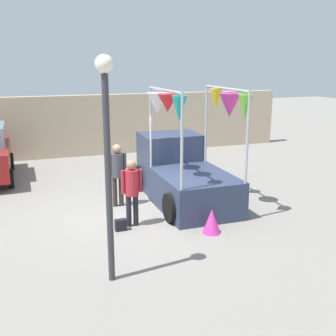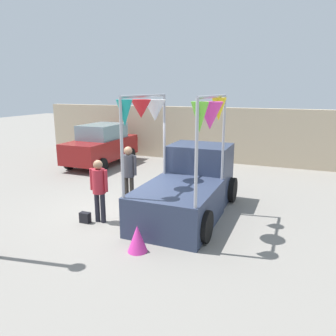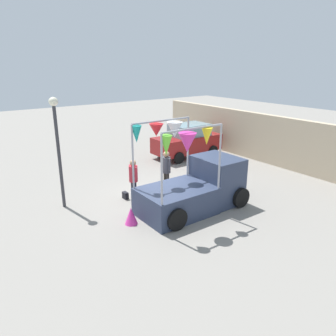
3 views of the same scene
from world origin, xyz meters
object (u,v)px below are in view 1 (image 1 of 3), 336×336
(person_customer, at_px, (132,187))
(handbag, at_px, (121,225))
(person_vendor, at_px, (117,169))
(folded_kite_bundle_magenta, at_px, (212,221))
(street_lamp, at_px, (107,140))
(vendor_truck, at_px, (181,169))

(person_customer, bearing_deg, handbag, -150.26)
(person_vendor, distance_m, folded_kite_bundle_magenta, 3.23)
(folded_kite_bundle_magenta, bearing_deg, street_lamp, -153.21)
(person_customer, xyz_separation_m, handbag, (-0.35, -0.20, -0.88))
(handbag, bearing_deg, person_customer, 29.74)
(vendor_truck, bearing_deg, person_customer, -140.09)
(vendor_truck, relative_size, handbag, 14.43)
(vendor_truck, distance_m, person_vendor, 1.94)
(person_vendor, xyz_separation_m, folded_kite_bundle_magenta, (1.66, -2.66, -0.79))
(person_vendor, relative_size, folded_kite_bundle_magenta, 2.97)
(person_vendor, xyz_separation_m, street_lamp, (-1.07, -4.04, 1.59))
(person_customer, bearing_deg, street_lamp, -113.34)
(handbag, relative_size, street_lamp, 0.07)
(person_vendor, bearing_deg, vendor_truck, 1.26)
(handbag, distance_m, folded_kite_bundle_magenta, 2.20)
(vendor_truck, relative_size, person_vendor, 2.27)
(street_lamp, xyz_separation_m, folded_kite_bundle_magenta, (2.72, 1.38, -2.37))
(person_vendor, distance_m, handbag, 2.05)
(person_vendor, height_order, folded_kite_bundle_magenta, person_vendor)
(person_vendor, height_order, handbag, person_vendor)
(person_customer, distance_m, handbag, 0.97)
(vendor_truck, distance_m, street_lamp, 5.36)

